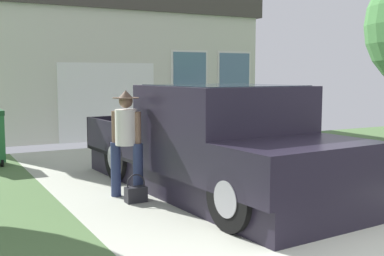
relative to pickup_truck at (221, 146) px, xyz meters
name	(u,v)px	position (x,y,z in m)	size (l,w,h in m)	color
pickup_truck	(221,146)	(0.00, 0.00, 0.00)	(2.39, 5.44, 1.69)	black
person_with_hat	(126,137)	(-1.30, 0.57, 0.16)	(0.40, 0.42, 1.61)	navy
handbag	(136,193)	(-1.29, 0.23, -0.62)	(0.31, 0.17, 0.41)	#232328
house_with_garage	(100,61)	(1.17, 9.45, 1.51)	(9.05, 5.52, 4.47)	beige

